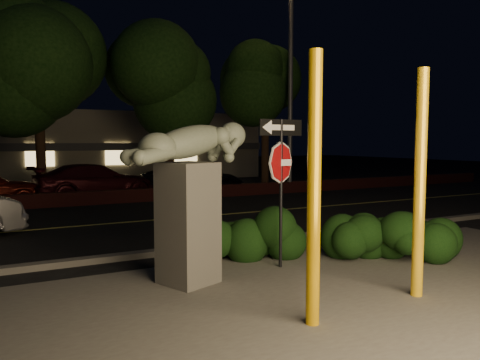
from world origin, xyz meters
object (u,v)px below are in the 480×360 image
yellow_pole_right (420,184)px  streetlight (287,55)px  parked_car_darkred (95,181)px  yellow_pole_left (314,191)px  parked_car_dark (193,178)px  signpost (281,163)px  sculpture (190,184)px

yellow_pole_right → streetlight: bearing=64.8°
parked_car_darkred → yellow_pole_left: bearing=172.1°
streetlight → parked_car_dark: size_ratio=2.23×
yellow_pole_right → signpost: yellow_pole_right is taller
yellow_pole_left → yellow_pole_right: 2.03m
sculpture → parked_car_darkred: (0.78, 12.25, -0.93)m
yellow_pole_right → sculpture: (-2.73, 2.20, -0.05)m
yellow_pole_left → yellow_pole_right: bearing=4.5°
sculpture → parked_car_dark: 13.61m
yellow_pole_left → parked_car_darkred: (0.08, 14.61, -1.01)m
yellow_pole_left → streetlight: size_ratio=0.34×
signpost → parked_car_darkred: (-1.01, 12.17, -1.22)m
sculpture → yellow_pole_left: bearing=-95.1°
yellow_pole_right → parked_car_dark: 15.00m
signpost → streetlight: streetlight is taller
yellow_pole_right → streetlight: size_ratio=0.33×
yellow_pole_right → signpost: (-0.94, 2.28, 0.24)m
yellow_pole_left → sculpture: size_ratio=1.29×
streetlight → parked_car_dark: 6.82m
yellow_pole_right → streetlight: 14.50m
sculpture → parked_car_darkred: bearing=64.7°
yellow_pole_left → signpost: (1.09, 2.44, 0.21)m
yellow_pole_left → parked_car_darkred: bearing=89.7°
yellow_pole_right → streetlight: (5.90, 12.51, 4.35)m
parked_car_darkred → sculpture: bearing=168.8°
streetlight → parked_car_darkred: (-7.85, 1.93, -5.33)m
parked_car_dark → signpost: bearing=170.4°
parked_car_darkred → streetlight: bearing=-111.4°
signpost → sculpture: (-1.79, -0.08, -0.29)m
yellow_pole_left → sculpture: bearing=106.5°
parked_car_dark → yellow_pole_right: bearing=176.1°
streetlight → parked_car_darkred: bearing=158.5°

